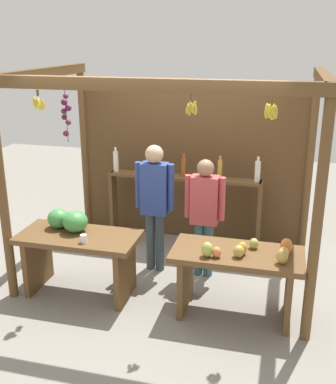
% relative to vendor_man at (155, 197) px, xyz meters
% --- Properties ---
extents(ground_plane, '(12.00, 12.00, 0.00)m').
position_rel_vendor_man_xyz_m(ground_plane, '(0.21, 0.03, -0.96)').
color(ground_plane, gray).
rests_on(ground_plane, ground).
extents(market_stall, '(3.31, 2.21, 2.44)m').
position_rel_vendor_man_xyz_m(market_stall, '(0.21, 0.53, 0.46)').
color(market_stall, brown).
rests_on(market_stall, ground).
extents(fruit_counter_left, '(1.34, 0.64, 0.96)m').
position_rel_vendor_man_xyz_m(fruit_counter_left, '(-0.71, -0.73, -0.36)').
color(fruit_counter_left, brown).
rests_on(fruit_counter_left, ground).
extents(fruit_counter_right, '(1.34, 0.64, 0.88)m').
position_rel_vendor_man_xyz_m(fruit_counter_right, '(1.11, -0.76, -0.41)').
color(fruit_counter_right, brown).
rests_on(fruit_counter_right, ground).
extents(bottle_shelf_unit, '(2.12, 0.22, 1.36)m').
position_rel_vendor_man_xyz_m(bottle_shelf_unit, '(0.17, 0.82, -0.16)').
color(bottle_shelf_unit, brown).
rests_on(bottle_shelf_unit, ground).
extents(vendor_man, '(0.48, 0.22, 1.60)m').
position_rel_vendor_man_xyz_m(vendor_man, '(0.00, 0.00, 0.00)').
color(vendor_man, '#39474C').
rests_on(vendor_man, ground).
extents(vendor_woman, '(0.48, 0.20, 1.47)m').
position_rel_vendor_man_xyz_m(vendor_woman, '(0.61, 0.00, -0.09)').
color(vendor_woman, '#355962').
rests_on(vendor_woman, ground).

